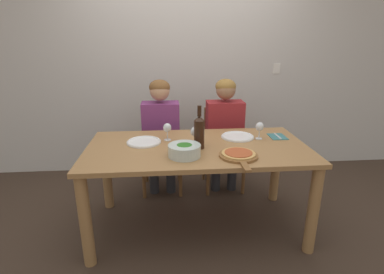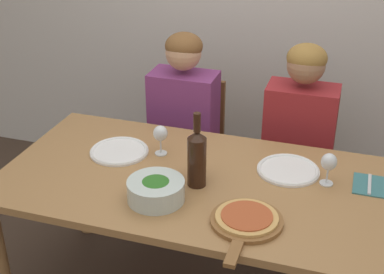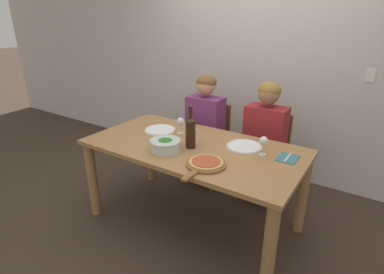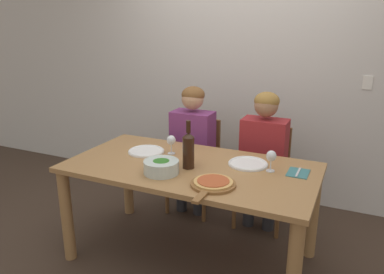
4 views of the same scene
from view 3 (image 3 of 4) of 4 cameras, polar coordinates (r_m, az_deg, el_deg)
name	(u,v)px [view 3 (image 3 of 4)]	position (r m, az deg, el deg)	size (l,w,h in m)	color
ground_plane	(193,221)	(2.87, 0.18, -15.68)	(40.00, 40.00, 0.00)	#3D2D23
back_wall	(259,57)	(3.51, 12.72, 14.71)	(10.00, 0.06, 2.70)	silver
dining_table	(193,158)	(2.54, 0.20, -4.05)	(1.80, 0.93, 0.76)	#9E7042
chair_left	(209,139)	(3.38, 3.27, -0.46)	(0.42, 0.42, 0.87)	brown
chair_right	(266,153)	(3.13, 13.95, -2.97)	(0.42, 0.42, 0.87)	brown
person_woman	(204,121)	(3.21, 2.39, 3.15)	(0.47, 0.51, 1.21)	#28282D
person_man	(265,133)	(2.94, 13.65, 0.80)	(0.47, 0.51, 1.21)	#28282D
wine_bottle	(191,131)	(2.39, -0.28, 1.09)	(0.08, 0.08, 0.35)	black
broccoli_bowl	(165,145)	(2.37, -5.07, -1.57)	(0.24, 0.24, 0.10)	silver
dinner_plate_left	(160,130)	(2.81, -6.08, 1.35)	(0.29, 0.29, 0.02)	white
dinner_plate_right	(244,146)	(2.47, 9.91, -1.77)	(0.29, 0.29, 0.02)	white
pizza_on_board	(205,164)	(2.14, 2.57, -5.09)	(0.29, 0.43, 0.04)	brown
wine_glass_left	(181,123)	(2.70, -2.19, 2.76)	(0.07, 0.07, 0.15)	silver
wine_glass_right	(264,142)	(2.33, 13.47, -0.99)	(0.07, 0.07, 0.15)	silver
wine_glass_centre	(193,132)	(2.48, 0.22, 1.03)	(0.07, 0.07, 0.15)	silver
fork_on_napkin	(288,158)	(2.36, 17.78, -3.85)	(0.14, 0.18, 0.01)	#387075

